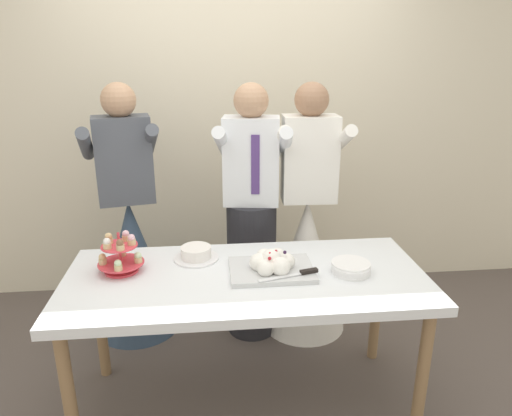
{
  "coord_description": "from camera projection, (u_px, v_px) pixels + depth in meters",
  "views": [
    {
      "loc": [
        -0.16,
        -2.09,
        1.84
      ],
      "look_at": [
        0.07,
        0.15,
        1.07
      ],
      "focal_mm": 32.81,
      "sensor_mm": 36.0,
      "label": 1
    }
  ],
  "objects": [
    {
      "name": "plate_stack",
      "position": [
        351.0,
        268.0,
        2.34
      ],
      "size": [
        0.2,
        0.2,
        0.05
      ],
      "color": "white",
      "rests_on": "dessert_table"
    },
    {
      "name": "person_guest",
      "position": [
        132.0,
        250.0,
        3.09
      ],
      "size": [
        0.58,
        0.57,
        1.66
      ],
      "color": "#334760",
      "rests_on": "ground_plane"
    },
    {
      "name": "main_cake_tray",
      "position": [
        272.0,
        265.0,
        2.34
      ],
      "size": [
        0.43,
        0.31,
        0.12
      ],
      "color": "silver",
      "rests_on": "dessert_table"
    },
    {
      "name": "person_bride",
      "position": [
        306.0,
        248.0,
        3.12
      ],
      "size": [
        0.56,
        0.56,
        1.66
      ],
      "color": "white",
      "rests_on": "ground_plane"
    },
    {
      "name": "round_cake",
      "position": [
        196.0,
        254.0,
        2.5
      ],
      "size": [
        0.24,
        0.24,
        0.07
      ],
      "color": "white",
      "rests_on": "dessert_table"
    },
    {
      "name": "ground_plane",
      "position": [
        247.0,
        401.0,
        2.58
      ],
      "size": [
        8.0,
        8.0,
        0.0
      ],
      "primitive_type": "plane",
      "color": "#564C47"
    },
    {
      "name": "dessert_table",
      "position": [
        246.0,
        288.0,
        2.35
      ],
      "size": [
        1.8,
        0.8,
        0.78
      ],
      "color": "silver",
      "rests_on": "ground_plane"
    },
    {
      "name": "cupcake_stand",
      "position": [
        120.0,
        255.0,
        2.34
      ],
      "size": [
        0.23,
        0.23,
        0.21
      ],
      "color": "#D83F4C",
      "rests_on": "dessert_table"
    },
    {
      "name": "person_groom",
      "position": [
        252.0,
        228.0,
        3.01
      ],
      "size": [
        0.52,
        0.54,
        1.66
      ],
      "color": "#232328",
      "rests_on": "ground_plane"
    },
    {
      "name": "rear_wall",
      "position": [
        230.0,
        104.0,
        3.48
      ],
      "size": [
        5.2,
        0.1,
        2.9
      ],
      "primitive_type": "cube",
      "color": "beige",
      "rests_on": "ground_plane"
    }
  ]
}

